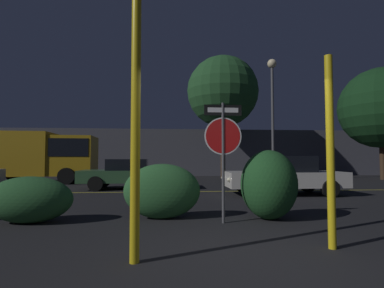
# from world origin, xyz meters

# --- Properties ---
(ground_plane) EXTENTS (260.00, 260.00, 0.00)m
(ground_plane) POSITION_xyz_m (0.00, 0.00, 0.00)
(ground_plane) COLOR black
(road_center_stripe) EXTENTS (41.07, 0.12, 0.01)m
(road_center_stripe) POSITION_xyz_m (0.00, 7.88, 0.00)
(road_center_stripe) COLOR gold
(road_center_stripe) RESTS_ON ground_plane
(stop_sign) EXTENTS (0.78, 0.06, 2.46)m
(stop_sign) POSITION_xyz_m (0.07, 2.09, 1.72)
(stop_sign) COLOR #4C4C51
(stop_sign) RESTS_ON ground_plane
(yellow_pole_left) EXTENTS (0.12, 0.12, 3.49)m
(yellow_pole_left) POSITION_xyz_m (-1.49, -0.11, 1.75)
(yellow_pole_left) COLOR yellow
(yellow_pole_left) RESTS_ON ground_plane
(yellow_pole_right) EXTENTS (0.12, 0.12, 2.86)m
(yellow_pole_right) POSITION_xyz_m (1.32, 0.24, 1.43)
(yellow_pole_right) COLOR yellow
(yellow_pole_right) RESTS_ON ground_plane
(hedge_bush_1) EXTENTS (1.73, 0.91, 0.95)m
(hedge_bush_1) POSITION_xyz_m (-3.87, 2.42, 0.47)
(hedge_bush_1) COLOR #285B2D
(hedge_bush_1) RESTS_ON ground_plane
(hedge_bush_2) EXTENTS (1.67, 0.78, 1.19)m
(hedge_bush_2) POSITION_xyz_m (-1.18, 2.63, 0.60)
(hedge_bush_2) COLOR #2D6633
(hedge_bush_2) RESTS_ON ground_plane
(hedge_bush_3) EXTENTS (1.22, 1.16, 1.49)m
(hedge_bush_3) POSITION_xyz_m (1.13, 2.37, 0.75)
(hedge_bush_3) COLOR #1E4C23
(hedge_bush_3) RESTS_ON ground_plane
(passing_car_2) EXTENTS (4.33, 1.92, 1.28)m
(passing_car_2) POSITION_xyz_m (-2.66, 9.22, 0.65)
(passing_car_2) COLOR #335B38
(passing_car_2) RESTS_ON ground_plane
(passing_car_3) EXTENTS (4.28, 1.83, 1.40)m
(passing_car_3) POSITION_xyz_m (3.17, 6.56, 0.69)
(passing_car_3) COLOR silver
(passing_car_3) RESTS_ON ground_plane
(delivery_truck) EXTENTS (5.87, 2.75, 2.70)m
(delivery_truck) POSITION_xyz_m (-7.79, 12.77, 1.53)
(delivery_truck) COLOR gold
(delivery_truck) RESTS_ON ground_plane
(street_lamp) EXTENTS (0.53, 0.53, 7.12)m
(street_lamp) POSITION_xyz_m (5.04, 12.78, 4.98)
(street_lamp) COLOR #4C4C51
(street_lamp) RESTS_ON ground_plane
(tree_0) EXTENTS (4.84, 4.84, 8.32)m
(tree_0) POSITION_xyz_m (2.72, 16.01, 5.88)
(tree_0) COLOR #422D1E
(tree_0) RESTS_ON ground_plane
(tree_1) EXTENTS (5.03, 5.03, 6.99)m
(tree_1) POSITION_xyz_m (12.30, 13.55, 4.47)
(tree_1) COLOR #422D1E
(tree_1) RESTS_ON ground_plane
(building_backdrop) EXTENTS (34.05, 4.30, 3.53)m
(building_backdrop) POSITION_xyz_m (2.96, 20.64, 1.77)
(building_backdrop) COLOR #4C4C56
(building_backdrop) RESTS_ON ground_plane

